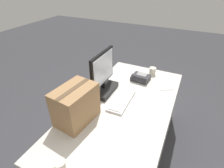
{
  "coord_description": "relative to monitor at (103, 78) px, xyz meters",
  "views": [
    {
      "loc": [
        -1.26,
        -0.47,
        1.85
      ],
      "look_at": [
        0.11,
        0.18,
        0.88
      ],
      "focal_mm": 28.0,
      "sensor_mm": 36.0,
      "label": 1
    }
  ],
  "objects": [
    {
      "name": "cardboard_box",
      "position": [
        -0.49,
        0.0,
        -0.01
      ],
      "size": [
        0.39,
        0.29,
        0.33
      ],
      "rotation": [
        0.0,
        0.0,
        -0.11
      ],
      "color": "#9E754C",
      "rests_on": "office_desk"
    },
    {
      "name": "keyboard",
      "position": [
        -0.08,
        -0.26,
        -0.16
      ],
      "size": [
        0.42,
        0.17,
        0.03
      ],
      "rotation": [
        0.0,
        0.0,
        0.02
      ],
      "color": "silver",
      "rests_on": "office_desk"
    },
    {
      "name": "desk_phone",
      "position": [
        0.41,
        -0.3,
        -0.14
      ],
      "size": [
        0.2,
        0.22,
        0.08
      ],
      "rotation": [
        0.0,
        0.0,
        -0.07
      ],
      "color": "#2D2D33",
      "rests_on": "office_desk"
    },
    {
      "name": "paper_cup_left",
      "position": [
        -0.94,
        -0.18,
        -0.12
      ],
      "size": [
        0.08,
        0.08,
        0.09
      ],
      "color": "beige",
      "rests_on": "office_desk"
    },
    {
      "name": "ground_plane",
      "position": [
        -0.14,
        -0.3,
        -0.9
      ],
      "size": [
        12.0,
        12.0,
        0.0
      ],
      "primitive_type": "plane",
      "color": "#38383D"
    },
    {
      "name": "paper_cup_right",
      "position": [
        0.61,
        -0.4,
        -0.12
      ],
      "size": [
        0.09,
        0.09,
        0.09
      ],
      "color": "beige",
      "rests_on": "office_desk"
    },
    {
      "name": "monitor",
      "position": [
        0.0,
        0.0,
        0.0
      ],
      "size": [
        0.44,
        0.22,
        0.46
      ],
      "color": "black",
      "rests_on": "office_desk"
    },
    {
      "name": "office_desk",
      "position": [
        -0.14,
        -0.3,
        -0.54
      ],
      "size": [
        1.8,
        0.9,
        0.73
      ],
      "color": "beige",
      "rests_on": "ground_plane"
    },
    {
      "name": "spoon",
      "position": [
        0.34,
        -0.66,
        -0.17
      ],
      "size": [
        0.1,
        0.15,
        0.0
      ],
      "rotation": [
        0.0,
        0.0,
        5.23
      ],
      "color": "#B2B2B7",
      "rests_on": "office_desk"
    }
  ]
}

